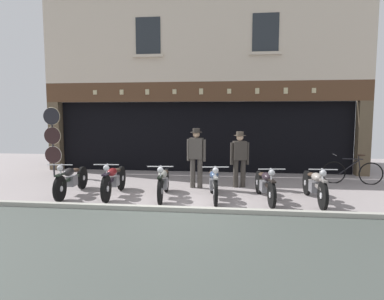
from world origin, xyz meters
TOP-DOWN VIEW (x-y plane):
  - ground at (0.00, -0.98)m, footprint 23.74×22.00m
  - shop_facade at (0.00, 6.98)m, footprint 12.04×4.42m
  - motorcycle_far_left at (-3.08, 1.25)m, footprint 0.62×2.07m
  - motorcycle_left at (-1.93, 1.28)m, footprint 0.62×2.05m
  - motorcycle_center_left at (-0.60, 1.23)m, footprint 0.62×1.99m
  - motorcycle_center at (0.68, 1.27)m, footprint 0.62×1.94m
  - motorcycle_center_right at (1.95, 1.27)m, footprint 0.62×2.01m
  - motorcycle_right at (3.13, 1.26)m, footprint 0.62×2.08m
  - salesman_left at (0.10, 2.51)m, footprint 0.56×0.34m
  - shopkeeper_center at (1.35, 2.76)m, footprint 0.55×0.34m
  - tyre_sign_pole at (-5.00, 3.77)m, footprint 0.61×0.06m
  - advert_board_near at (2.73, 5.40)m, footprint 0.84×0.03m
  - advert_board_far at (3.88, 5.40)m, footprint 0.64×0.03m
  - leaning_bicycle at (4.81, 3.64)m, footprint 1.76×0.50m

SIDE VIEW (x-z plane):
  - ground at x=0.00m, z-range -0.13..0.05m
  - leaning_bicycle at x=4.81m, z-range -0.10..0.84m
  - motorcycle_center_right at x=1.95m, z-range -0.04..0.86m
  - motorcycle_center_left at x=-0.60m, z-range -0.03..0.88m
  - motorcycle_far_left at x=-3.08m, z-range -0.03..0.88m
  - motorcycle_center at x=0.68m, z-range -0.03..0.88m
  - motorcycle_right at x=3.13m, z-range -0.04..0.88m
  - motorcycle_left at x=-1.93m, z-range -0.03..0.90m
  - shopkeeper_center at x=1.35m, z-range 0.09..1.72m
  - salesman_left at x=0.10m, z-range 0.10..1.83m
  - tyre_sign_pole at x=-5.00m, z-range 0.19..2.57m
  - advert_board_far at x=3.88m, z-range 1.27..2.16m
  - advert_board_near at x=2.73m, z-range 1.23..2.31m
  - shop_facade at x=0.00m, z-range -1.58..5.16m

